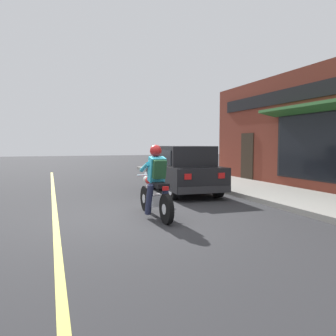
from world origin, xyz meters
name	(u,v)px	position (x,y,z in m)	size (l,w,h in m)	color
ground_plane	(141,217)	(0.00, 0.00, 0.00)	(80.00, 80.00, 0.00)	#2B2B2D
sidewalk_curb	(249,188)	(4.83, 3.00, 0.07)	(2.60, 22.00, 0.14)	gray
lane_stripe	(54,200)	(-1.80, 3.00, 0.00)	(0.12, 19.80, 0.01)	#D1C64C
storefront_building	(305,130)	(6.36, 1.98, 2.11)	(1.25, 11.11, 4.20)	maroon
motorcycle_with_rider	(156,187)	(0.32, -0.09, 0.68)	(0.56, 2.02, 1.62)	black
car_hatchback	(183,170)	(2.28, 3.02, 0.77)	(1.82, 3.86, 1.57)	black
fire_hydrant	(211,167)	(5.24, 6.75, 0.57)	(0.36, 0.24, 0.88)	red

